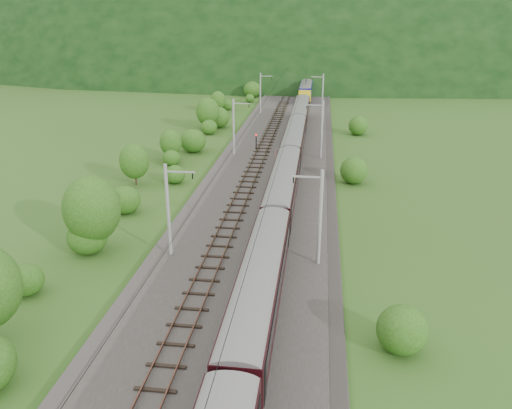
# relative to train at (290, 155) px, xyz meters

# --- Properties ---
(ground) EXTENTS (600.00, 600.00, 0.00)m
(ground) POSITION_rel_train_xyz_m (-2.40, -22.26, -3.26)
(ground) COLOR #345319
(ground) RESTS_ON ground
(railbed) EXTENTS (14.00, 220.00, 0.30)m
(railbed) POSITION_rel_train_xyz_m (-2.40, -12.26, -3.11)
(railbed) COLOR #38332D
(railbed) RESTS_ON ground
(track_left) EXTENTS (2.40, 220.00, 0.27)m
(track_left) POSITION_rel_train_xyz_m (-4.80, -12.26, -2.89)
(track_left) COLOR #563225
(track_left) RESTS_ON railbed
(track_right) EXTENTS (2.40, 220.00, 0.27)m
(track_right) POSITION_rel_train_xyz_m (-0.00, -12.26, -2.89)
(track_right) COLOR #563225
(track_right) RESTS_ON railbed
(catenary_left) EXTENTS (2.54, 192.28, 8.00)m
(catenary_left) POSITION_rel_train_xyz_m (-8.52, 9.74, 1.24)
(catenary_left) COLOR gray
(catenary_left) RESTS_ON railbed
(catenary_right) EXTENTS (2.54, 192.28, 8.00)m
(catenary_right) POSITION_rel_train_xyz_m (3.72, 9.74, 1.24)
(catenary_right) COLOR gray
(catenary_right) RESTS_ON railbed
(overhead_wires) EXTENTS (4.83, 198.00, 0.03)m
(overhead_wires) POSITION_rel_train_xyz_m (-2.40, -12.26, 3.84)
(overhead_wires) COLOR black
(overhead_wires) RESTS_ON ground
(mountain_main) EXTENTS (504.00, 360.00, 244.00)m
(mountain_main) POSITION_rel_train_xyz_m (-2.40, 237.74, -3.26)
(mountain_main) COLOR black
(mountain_main) RESTS_ON ground
(mountain_ridge) EXTENTS (336.00, 280.00, 132.00)m
(mountain_ridge) POSITION_rel_train_xyz_m (-122.40, 277.74, -3.26)
(mountain_ridge) COLOR black
(mountain_ridge) RESTS_ON ground
(train) EXTENTS (2.71, 128.37, 4.70)m
(train) POSITION_rel_train_xyz_m (0.00, 0.00, 0.00)
(train) COLOR black
(train) RESTS_ON ground
(hazard_post_near) EXTENTS (0.14, 0.14, 1.29)m
(hazard_post_near) POSITION_rel_train_xyz_m (-2.43, 8.36, -2.31)
(hazard_post_near) COLOR red
(hazard_post_near) RESTS_ON railbed
(hazard_post_far) EXTENTS (0.17, 0.17, 1.60)m
(hazard_post_far) POSITION_rel_train_xyz_m (-1.75, 35.12, -2.16)
(hazard_post_far) COLOR red
(hazard_post_far) RESTS_ON railbed
(signal) EXTENTS (0.26, 0.26, 2.39)m
(signal) POSITION_rel_train_xyz_m (-5.79, 12.94, -1.55)
(signal) COLOR black
(signal) RESTS_ON railbed
(vegetation_left) EXTENTS (8.98, 148.29, 6.90)m
(vegetation_left) POSITION_rel_train_xyz_m (-15.69, -8.20, -0.77)
(vegetation_left) COLOR #244913
(vegetation_left) RESTS_ON ground
(vegetation_right) EXTENTS (5.42, 92.21, 2.97)m
(vegetation_right) POSITION_rel_train_xyz_m (9.06, -16.35, -1.81)
(vegetation_right) COLOR #244913
(vegetation_right) RESTS_ON ground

